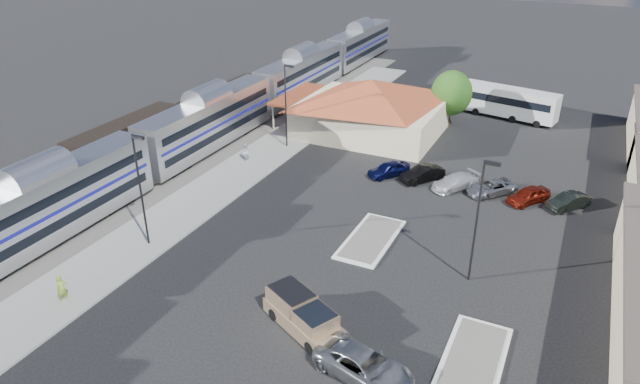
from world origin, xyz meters
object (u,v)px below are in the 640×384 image
at_px(pickup_truck, 304,316).
at_px(suv, 364,366).
at_px(coach_bus, 509,101).
at_px(station_depot, 371,106).

xyz_separation_m(pickup_truck, suv, (4.75, -2.15, -0.17)).
height_order(suv, coach_bus, coach_bus).
bearing_deg(suv, coach_bus, 13.99).
height_order(station_depot, coach_bus, station_depot).
bearing_deg(station_depot, coach_bus, 42.15).
distance_m(station_depot, coach_bus, 17.91).
bearing_deg(coach_bus, suv, -168.33).
distance_m(pickup_truck, suv, 5.21).
height_order(pickup_truck, coach_bus, coach_bus).
bearing_deg(pickup_truck, suv, -87.52).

